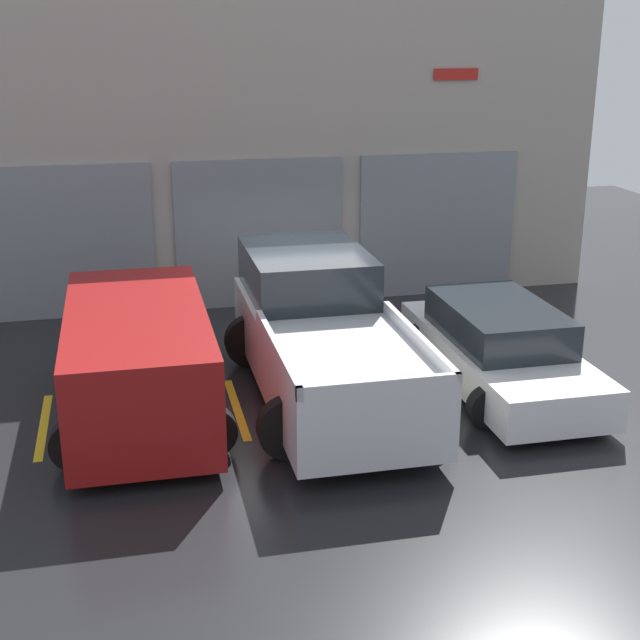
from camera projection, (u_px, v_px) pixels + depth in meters
ground_plane at (300, 354)px, 15.09m from camera, size 28.00×28.00×0.00m
shophouse_building at (265, 157)px, 17.22m from camera, size 13.51×0.68×5.91m
pickup_truck at (323, 336)px, 13.25m from camera, size 2.63×5.44×1.95m
sedan_white at (499, 348)px, 13.65m from camera, size 2.10×4.48×1.28m
sedan_side at (138, 360)px, 12.40m from camera, size 2.36×4.47×1.60m
parking_stripe_far_left at (44, 426)px, 12.38m from camera, size 0.12×2.20×0.01m
parking_stripe_left at (237, 408)px, 12.95m from camera, size 0.12×2.20×0.01m
parking_stripe_centre at (414, 392)px, 13.52m from camera, size 0.12×2.20×0.01m
parking_stripe_right at (577, 378)px, 14.08m from camera, size 0.12×2.20×0.01m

